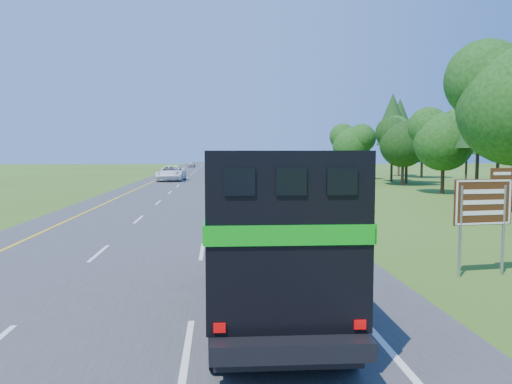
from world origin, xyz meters
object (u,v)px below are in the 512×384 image
(horse_truck, at_px, (268,227))
(far_car, at_px, (191,164))
(white_suv, at_px, (171,173))
(exit_sign, at_px, (484,206))

(horse_truck, distance_m, far_car, 110.95)
(white_suv, xyz_separation_m, exit_sign, (13.53, -49.56, 1.05))
(horse_truck, bearing_deg, white_suv, 98.11)
(horse_truck, height_order, white_suv, horse_truck)
(exit_sign, bearing_deg, white_suv, 97.69)
(horse_truck, height_order, far_car, horse_truck)
(horse_truck, xyz_separation_m, far_car, (-7.35, 110.70, -1.23))
(white_suv, distance_m, far_car, 58.15)
(horse_truck, relative_size, exit_sign, 2.58)
(horse_truck, distance_m, white_suv, 53.01)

